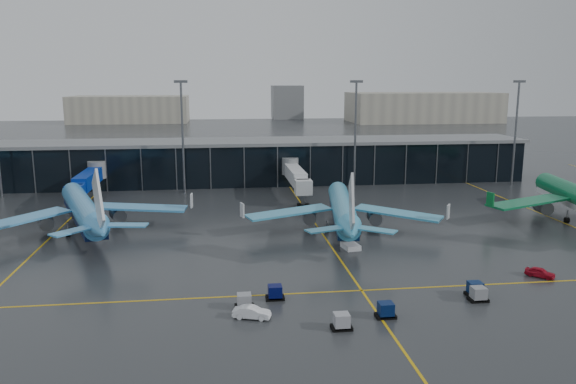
{
  "coord_description": "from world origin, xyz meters",
  "views": [
    {
      "loc": [
        -7.24,
        -78.85,
        25.49
      ],
      "look_at": [
        5.0,
        18.0,
        6.0
      ],
      "focal_mm": 35.0,
      "sensor_mm": 36.0,
      "label": 1
    }
  ],
  "objects": [
    {
      "name": "ground",
      "position": [
        0.0,
        0.0,
        0.0
      ],
      "size": [
        600.0,
        600.0,
        0.0
      ],
      "primitive_type": "plane",
      "color": "#282B2D",
      "rests_on": "ground"
    },
    {
      "name": "terminal_pier",
      "position": [
        0.0,
        62.0,
        5.42
      ],
      "size": [
        142.0,
        17.0,
        10.7
      ],
      "color": "black",
      "rests_on": "ground"
    },
    {
      "name": "jet_bridges",
      "position": [
        -35.0,
        42.99,
        4.55
      ],
      "size": [
        94.0,
        27.5,
        7.2
      ],
      "color": "#595B60",
      "rests_on": "ground"
    },
    {
      "name": "flood_masts",
      "position": [
        5.0,
        50.0,
        13.81
      ],
      "size": [
        203.0,
        0.5,
        25.5
      ],
      "color": "#595B60",
      "rests_on": "ground"
    },
    {
      "name": "distant_hangars",
      "position": [
        49.94,
        270.08,
        8.79
      ],
      "size": [
        260.0,
        71.0,
        22.0
      ],
      "color": "#B2AD99",
      "rests_on": "ground"
    },
    {
      "name": "taxi_lines",
      "position": [
        10.0,
        10.61,
        0.01
      ],
      "size": [
        220.0,
        120.0,
        0.02
      ],
      "color": "gold",
      "rests_on": "ground"
    },
    {
      "name": "airliner_arkefly",
      "position": [
        -30.24,
        17.77,
        6.4
      ],
      "size": [
        48.48,
        51.54,
        12.8
      ],
      "primitive_type": null,
      "rotation": [
        0.0,
        0.0,
        0.34
      ],
      "color": "#3F94D1",
      "rests_on": "ground"
    },
    {
      "name": "airliner_klm_near",
      "position": [
        13.89,
        13.37,
        6.14
      ],
      "size": [
        40.87,
        44.93,
        12.28
      ],
      "primitive_type": null,
      "rotation": [
        0.0,
        0.0,
        -0.16
      ],
      "color": "#3C9CC5",
      "rests_on": "ground"
    },
    {
      "name": "baggage_carts",
      "position": [
        9.33,
        -20.34,
        0.76
      ],
      "size": [
        29.96,
        10.46,
        1.7
      ],
      "color": "black",
      "rests_on": "ground"
    },
    {
      "name": "mobile_airstair",
      "position": [
        12.75,
        2.31,
        0.77
      ],
      "size": [
        2.7,
        3.52,
        3.45
      ],
      "rotation": [
        0.0,
        0.0,
        0.17
      ],
      "color": "silver",
      "rests_on": "ground"
    },
    {
      "name": "service_van_red",
      "position": [
        34.57,
        -13.21,
        0.63
      ],
      "size": [
        3.66,
        3.73,
        1.27
      ],
      "primitive_type": "imported",
      "rotation": [
        0.0,
        0.0,
        0.76
      ],
      "color": "#B40D22",
      "rests_on": "ground"
    },
    {
      "name": "service_van_white",
      "position": [
        -3.97,
        -21.53,
        0.68
      ],
      "size": [
        4.36,
        2.52,
        1.36
      ],
      "primitive_type": "imported",
      "rotation": [
        0.0,
        0.0,
        1.29
      ],
      "color": "white",
      "rests_on": "ground"
    }
  ]
}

